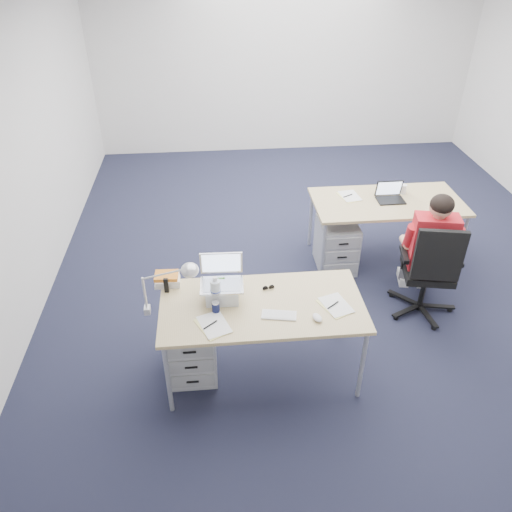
# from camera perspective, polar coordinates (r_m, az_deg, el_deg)

# --- Properties ---
(floor) EXTENTS (7.00, 7.00, 0.00)m
(floor) POSITION_cam_1_polar(r_m,az_deg,el_deg) (5.70, 8.11, -0.88)
(floor) COLOR black
(floor) RESTS_ON ground
(room) EXTENTS (6.02, 7.02, 2.80)m
(room) POSITION_cam_1_polar(r_m,az_deg,el_deg) (4.94, 9.73, 15.68)
(room) COLOR silver
(room) RESTS_ON ground
(desk_near) EXTENTS (1.60, 0.80, 0.73)m
(desk_near) POSITION_cam_1_polar(r_m,az_deg,el_deg) (3.95, 0.70, -6.07)
(desk_near) COLOR tan
(desk_near) RESTS_ON ground
(desk_far) EXTENTS (1.60, 0.80, 0.73)m
(desk_far) POSITION_cam_1_polar(r_m,az_deg,el_deg) (5.59, 14.77, 5.70)
(desk_far) COLOR tan
(desk_far) RESTS_ON ground
(office_chair) EXTENTS (0.77, 0.77, 1.04)m
(office_chair) POSITION_cam_1_polar(r_m,az_deg,el_deg) (5.07, 18.71, -3.40)
(office_chair) COLOR black
(office_chair) RESTS_ON ground
(seated_person) EXTENTS (0.47, 0.73, 1.25)m
(seated_person) POSITION_cam_1_polar(r_m,az_deg,el_deg) (5.03, 18.98, 0.84)
(seated_person) COLOR red
(seated_person) RESTS_ON ground
(drawer_pedestal_near) EXTENTS (0.40, 0.50, 0.55)m
(drawer_pedestal_near) POSITION_cam_1_polar(r_m,az_deg,el_deg) (4.27, -7.36, -10.06)
(drawer_pedestal_near) COLOR #B0B2B5
(drawer_pedestal_near) RESTS_ON ground
(drawer_pedestal_far) EXTENTS (0.40, 0.50, 0.55)m
(drawer_pedestal_far) POSITION_cam_1_polar(r_m,az_deg,el_deg) (5.54, 9.16, 1.29)
(drawer_pedestal_far) COLOR #B0B2B5
(drawer_pedestal_far) RESTS_ON ground
(silver_laptop) EXTENTS (0.34, 0.28, 0.36)m
(silver_laptop) POSITION_cam_1_polar(r_m,az_deg,el_deg) (3.88, -3.96, -2.81)
(silver_laptop) COLOR silver
(silver_laptop) RESTS_ON desk_near
(wireless_keyboard) EXTENTS (0.28, 0.16, 0.01)m
(wireless_keyboard) POSITION_cam_1_polar(r_m,az_deg,el_deg) (3.82, 2.65, -6.75)
(wireless_keyboard) COLOR white
(wireless_keyboard) RESTS_ON desk_near
(computer_mouse) EXTENTS (0.09, 0.11, 0.04)m
(computer_mouse) POSITION_cam_1_polar(r_m,az_deg,el_deg) (3.80, 7.02, -7.02)
(computer_mouse) COLOR white
(computer_mouse) RESTS_ON desk_near
(headphones) EXTENTS (0.22, 0.19, 0.03)m
(headphones) POSITION_cam_1_polar(r_m,az_deg,el_deg) (4.07, -4.12, -3.62)
(headphones) COLOR black
(headphones) RESTS_ON desk_near
(can_koozie) EXTENTS (0.07, 0.07, 0.10)m
(can_koozie) POSITION_cam_1_polar(r_m,az_deg,el_deg) (3.83, -4.62, -5.83)
(can_koozie) COLOR #14193F
(can_koozie) RESTS_ON desk_near
(water_bottle) EXTENTS (0.09, 0.09, 0.26)m
(water_bottle) POSITION_cam_1_polar(r_m,az_deg,el_deg) (3.85, -4.64, -4.01)
(water_bottle) COLOR silver
(water_bottle) RESTS_ON desk_near
(bear_figurine) EXTENTS (0.08, 0.07, 0.15)m
(bear_figurine) POSITION_cam_1_polar(r_m,az_deg,el_deg) (4.00, -3.96, -3.31)
(bear_figurine) COLOR #2D7920
(bear_figurine) RESTS_ON desk_near
(book_stack) EXTENTS (0.24, 0.20, 0.09)m
(book_stack) POSITION_cam_1_polar(r_m,az_deg,el_deg) (4.17, -10.11, -2.61)
(book_stack) COLOR silver
(book_stack) RESTS_ON desk_near
(cordless_phone) EXTENTS (0.04, 0.03, 0.13)m
(cordless_phone) POSITION_cam_1_polar(r_m,az_deg,el_deg) (4.07, -10.22, -3.33)
(cordless_phone) COLOR black
(cordless_phone) RESTS_ON desk_near
(papers_left) EXTENTS (0.28, 0.32, 0.01)m
(papers_left) POSITION_cam_1_polar(r_m,az_deg,el_deg) (3.74, -4.95, -7.92)
(papers_left) COLOR #F5EE8E
(papers_left) RESTS_ON desk_near
(papers_right) EXTENTS (0.27, 0.31, 0.01)m
(papers_right) POSITION_cam_1_polar(r_m,az_deg,el_deg) (3.95, 9.04, -5.65)
(papers_right) COLOR #F5EE8E
(papers_right) RESTS_ON desk_near
(sunglasses) EXTENTS (0.11, 0.07, 0.02)m
(sunglasses) POSITION_cam_1_polar(r_m,az_deg,el_deg) (4.07, 1.43, -3.65)
(sunglasses) COLOR black
(sunglasses) RESTS_ON desk_near
(desk_lamp) EXTENTS (0.40, 0.16, 0.45)m
(desk_lamp) POSITION_cam_1_polar(r_m,az_deg,el_deg) (3.78, -10.65, -3.65)
(desk_lamp) COLOR silver
(desk_lamp) RESTS_ON desk_near
(dark_laptop) EXTENTS (0.29, 0.28, 0.21)m
(dark_laptop) POSITION_cam_1_polar(r_m,az_deg,el_deg) (5.53, 15.27, 7.06)
(dark_laptop) COLOR black
(dark_laptop) RESTS_ON desk_far
(far_cup) EXTENTS (0.08, 0.08, 0.10)m
(far_cup) POSITION_cam_1_polar(r_m,az_deg,el_deg) (5.76, 16.49, 7.35)
(far_cup) COLOR white
(far_cup) RESTS_ON desk_far
(far_papers) EXTENTS (0.23, 0.29, 0.01)m
(far_papers) POSITION_cam_1_polar(r_m,az_deg,el_deg) (5.56, 10.61, 6.71)
(far_papers) COLOR white
(far_papers) RESTS_ON desk_far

